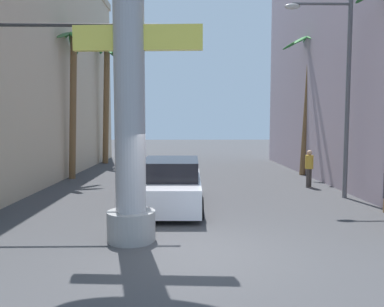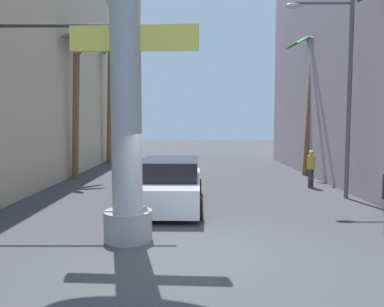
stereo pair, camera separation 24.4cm
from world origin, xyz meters
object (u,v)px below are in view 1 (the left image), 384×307
(neon_sign_pole, at_px, (129,45))
(palm_tree_mid_right, at_px, (307,88))
(car_lead, at_px, (171,184))
(traffic_light_mast, at_px, (45,81))
(street_lamp, at_px, (338,80))
(palm_tree_mid_left, at_px, (72,80))
(palm_tree_far_left, at_px, (106,91))
(pedestrian_mid_right, at_px, (309,166))

(neon_sign_pole, relative_size, palm_tree_mid_right, 1.29)
(neon_sign_pole, relative_size, car_lead, 1.86)
(traffic_light_mast, distance_m, car_lead, 4.96)
(street_lamp, height_order, palm_tree_mid_left, palm_tree_mid_left)
(neon_sign_pole, height_order, traffic_light_mast, neon_sign_pole)
(palm_tree_mid_right, bearing_deg, palm_tree_mid_left, -174.91)
(traffic_light_mast, relative_size, palm_tree_far_left, 0.70)
(street_lamp, bearing_deg, neon_sign_pole, -143.91)
(traffic_light_mast, distance_m, palm_tree_mid_right, 13.67)
(street_lamp, height_order, car_lead, street_lamp)
(street_lamp, bearing_deg, palm_tree_far_left, 131.89)
(palm_tree_mid_left, relative_size, pedestrian_mid_right, 4.52)
(car_lead, bearing_deg, palm_tree_mid_left, 128.32)
(palm_tree_mid_right, distance_m, pedestrian_mid_right, 5.48)
(street_lamp, distance_m, pedestrian_mid_right, 4.06)
(neon_sign_pole, bearing_deg, palm_tree_mid_left, 113.04)
(palm_tree_mid_right, bearing_deg, car_lead, -132.73)
(neon_sign_pole, height_order, palm_tree_mid_right, neon_sign_pole)
(traffic_light_mast, relative_size, pedestrian_mid_right, 3.49)
(palm_tree_far_left, distance_m, palm_tree_mid_left, 7.05)
(neon_sign_pole, distance_m, car_lead, 5.30)
(palm_tree_far_left, bearing_deg, pedestrian_mid_right, -42.81)
(palm_tree_far_left, relative_size, palm_tree_mid_left, 1.11)
(traffic_light_mast, bearing_deg, pedestrian_mid_right, 28.28)
(pedestrian_mid_right, bearing_deg, street_lamp, -84.67)
(street_lamp, xyz_separation_m, car_lead, (-6.00, -1.27, -3.56))
(car_lead, bearing_deg, palm_tree_far_left, 110.04)
(car_lead, relative_size, palm_tree_far_left, 0.64)
(street_lamp, relative_size, traffic_light_mast, 1.27)
(traffic_light_mast, height_order, palm_tree_mid_left, palm_tree_mid_left)
(palm_tree_mid_left, height_order, pedestrian_mid_right, palm_tree_mid_left)
(traffic_light_mast, distance_m, pedestrian_mid_right, 10.95)
(traffic_light_mast, bearing_deg, street_lamp, 16.11)
(traffic_light_mast, relative_size, palm_tree_mid_left, 0.77)
(palm_tree_mid_right, xyz_separation_m, pedestrian_mid_right, (-1.09, -3.92, -3.67))
(palm_tree_mid_left, xyz_separation_m, pedestrian_mid_right, (10.83, -2.86, -3.91))
(traffic_light_mast, distance_m, palm_tree_far_left, 14.98)
(neon_sign_pole, bearing_deg, street_lamp, 36.09)
(palm_tree_far_left, bearing_deg, neon_sign_pole, -76.43)
(traffic_light_mast, relative_size, car_lead, 1.10)
(palm_tree_far_left, xyz_separation_m, pedestrian_mid_right, (10.69, -9.90, -3.96))
(neon_sign_pole, relative_size, palm_tree_mid_left, 1.31)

